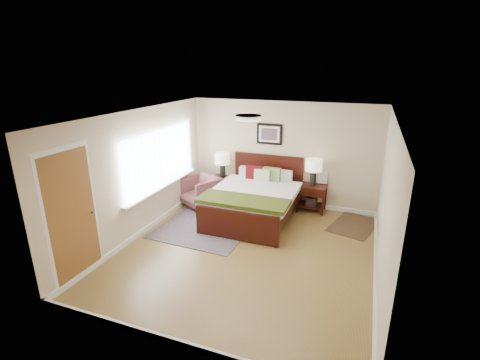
# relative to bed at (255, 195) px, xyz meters

# --- Properties ---
(floor) EXTENTS (5.00, 5.00, 0.00)m
(floor) POSITION_rel_bed_xyz_m (0.33, -1.40, -0.55)
(floor) COLOR olive
(floor) RESTS_ON ground
(back_wall) EXTENTS (4.50, 0.04, 2.50)m
(back_wall) POSITION_rel_bed_xyz_m (0.33, 1.10, 0.70)
(back_wall) COLOR #C9B191
(back_wall) RESTS_ON ground
(front_wall) EXTENTS (4.50, 0.04, 2.50)m
(front_wall) POSITION_rel_bed_xyz_m (0.33, -3.90, 0.70)
(front_wall) COLOR #C9B191
(front_wall) RESTS_ON ground
(left_wall) EXTENTS (0.04, 5.00, 2.50)m
(left_wall) POSITION_rel_bed_xyz_m (-1.92, -1.40, 0.70)
(left_wall) COLOR #C9B191
(left_wall) RESTS_ON ground
(right_wall) EXTENTS (0.04, 5.00, 2.50)m
(right_wall) POSITION_rel_bed_xyz_m (2.58, -1.40, 0.70)
(right_wall) COLOR #C9B191
(right_wall) RESTS_ON ground
(ceiling) EXTENTS (4.50, 5.00, 0.02)m
(ceiling) POSITION_rel_bed_xyz_m (0.33, -1.40, 1.95)
(ceiling) COLOR white
(ceiling) RESTS_ON back_wall
(window) EXTENTS (0.11, 2.72, 1.32)m
(window) POSITION_rel_bed_xyz_m (-1.87, -0.70, 0.82)
(window) COLOR silver
(window) RESTS_ON left_wall
(door) EXTENTS (0.06, 1.00, 2.18)m
(door) POSITION_rel_bed_xyz_m (-1.90, -3.15, 0.52)
(door) COLOR silver
(door) RESTS_ON ground
(ceil_fixture) EXTENTS (0.44, 0.44, 0.08)m
(ceil_fixture) POSITION_rel_bed_xyz_m (0.33, -1.40, 1.91)
(ceil_fixture) COLOR white
(ceil_fixture) RESTS_ON ceiling
(bed) EXTENTS (1.83, 2.23, 1.20)m
(bed) POSITION_rel_bed_xyz_m (0.00, 0.00, 0.00)
(bed) COLOR #350E08
(bed) RESTS_ON ground
(wall_art) EXTENTS (0.62, 0.05, 0.50)m
(wall_art) POSITION_rel_bed_xyz_m (0.00, 1.07, 1.17)
(wall_art) COLOR black
(wall_art) RESTS_ON back_wall
(nightstand_left) EXTENTS (0.49, 0.44, 0.58)m
(nightstand_left) POSITION_rel_bed_xyz_m (-1.14, 0.85, -0.09)
(nightstand_left) COLOR #350E08
(nightstand_left) RESTS_ON ground
(nightstand_right) EXTENTS (0.64, 0.48, 0.64)m
(nightstand_right) POSITION_rel_bed_xyz_m (1.12, 0.86, -0.17)
(nightstand_right) COLOR #350E08
(nightstand_right) RESTS_ON ground
(lamp_left) EXTENTS (0.38, 0.38, 0.61)m
(lamp_left) POSITION_rel_bed_xyz_m (-1.14, 0.87, 0.47)
(lamp_left) COLOR black
(lamp_left) RESTS_ON nightstand_left
(lamp_right) EXTENTS (0.38, 0.38, 0.61)m
(lamp_right) POSITION_rel_bed_xyz_m (1.12, 0.87, 0.52)
(lamp_right) COLOR black
(lamp_right) RESTS_ON nightstand_right
(armchair) EXTENTS (1.06, 1.07, 0.73)m
(armchair) POSITION_rel_bed_xyz_m (-1.47, 0.25, -0.19)
(armchair) COLOR brown
(armchair) RESTS_ON ground
(rug_persian) EXTENTS (1.96, 2.70, 0.01)m
(rug_persian) POSITION_rel_bed_xyz_m (-0.82, -0.40, -0.55)
(rug_persian) COLOR #0E0C40
(rug_persian) RESTS_ON ground
(rug_navy) EXTENTS (1.12, 1.40, 0.01)m
(rug_navy) POSITION_rel_bed_xyz_m (2.13, 0.40, -0.55)
(rug_navy) COLOR black
(rug_navy) RESTS_ON ground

